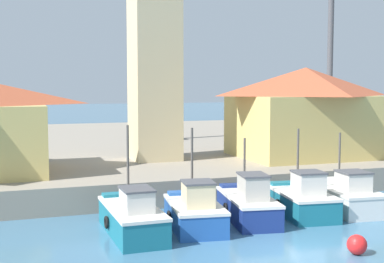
# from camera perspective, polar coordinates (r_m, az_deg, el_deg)

# --- Properties ---
(ground_plane) EXTENTS (300.00, 300.00, 0.00)m
(ground_plane) POSITION_cam_1_polar(r_m,az_deg,el_deg) (19.51, 12.11, -12.88)
(ground_plane) COLOR teal
(quay_wharf) EXTENTS (120.00, 40.00, 1.32)m
(quay_wharf) POSITION_cam_1_polar(r_m,az_deg,el_deg) (45.75, -6.88, -1.66)
(quay_wharf) COLOR gray
(quay_wharf) RESTS_ON ground
(fishing_boat_far_left) EXTENTS (1.99, 4.93, 4.34)m
(fishing_boat_far_left) POSITION_cam_1_polar(r_m,az_deg,el_deg) (21.61, -6.40, -9.06)
(fishing_boat_far_left) COLOR #196B7F
(fishing_boat_far_left) RESTS_ON ground
(fishing_boat_left_outer) EXTENTS (2.55, 4.39, 4.15)m
(fishing_boat_left_outer) POSITION_cam_1_polar(r_m,az_deg,el_deg) (22.42, 0.28, -8.52)
(fishing_boat_left_outer) COLOR #2356A8
(fishing_boat_left_outer) RESTS_ON ground
(fishing_boat_left_inner) EXTENTS (2.53, 4.91, 3.58)m
(fishing_boat_left_inner) POSITION_cam_1_polar(r_m,az_deg,el_deg) (23.83, 6.00, -7.68)
(fishing_boat_left_inner) COLOR navy
(fishing_boat_left_inner) RESTS_ON ground
(fishing_boat_mid_left) EXTENTS (2.57, 4.32, 3.94)m
(fishing_boat_mid_left) POSITION_cam_1_polar(r_m,az_deg,el_deg) (25.04, 11.65, -7.14)
(fishing_boat_mid_left) COLOR #196B7F
(fishing_boat_mid_left) RESTS_ON ground
(fishing_boat_center) EXTENTS (2.53, 4.65, 3.66)m
(fishing_boat_center) POSITION_cam_1_polar(r_m,az_deg,el_deg) (26.50, 15.99, -6.63)
(fishing_boat_center) COLOR silver
(fishing_boat_center) RESTS_ON ground
(clock_tower) EXTENTS (3.31, 3.31, 17.34)m
(clock_tower) POSITION_cam_1_polar(r_m,az_deg,el_deg) (33.22, -4.04, 11.40)
(clock_tower) COLOR beige
(clock_tower) RESTS_ON quay_wharf
(warehouse_right) EXTENTS (8.95, 7.07, 5.74)m
(warehouse_right) POSITION_cam_1_polar(r_m,az_deg,el_deg) (35.27, 11.98, 2.15)
(warehouse_right) COLOR tan
(warehouse_right) RESTS_ON quay_wharf
(port_crane_near) EXTENTS (4.00, 9.21, 19.72)m
(port_crane_near) POSITION_cam_1_polar(r_m,az_deg,el_deg) (53.44, 14.33, 8.34)
(port_crane_near) COLOR #353539
(port_crane_near) RESTS_ON quay_wharf
(port_crane_far) EXTENTS (3.79, 8.90, 19.24)m
(port_crane_far) POSITION_cam_1_polar(r_m,az_deg,el_deg) (45.21, -3.48, 7.77)
(port_crane_far) COLOR navy
(port_crane_far) RESTS_ON quay_wharf
(mooring_buoy) EXTENTS (0.71, 0.71, 0.71)m
(mooring_buoy) POSITION_cam_1_polar(r_m,az_deg,el_deg) (20.03, 17.18, -11.46)
(mooring_buoy) COLOR red
(mooring_buoy) RESTS_ON ground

